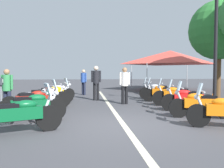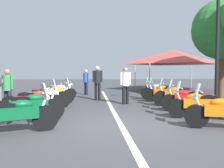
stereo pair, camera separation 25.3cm
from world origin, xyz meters
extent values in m
plane|color=#424247|center=(0.00, 0.00, 0.00)|extent=(80.00, 80.00, 0.00)
cube|color=beige|center=(3.34, 0.00, 0.00)|extent=(15.71, 0.16, 0.01)
cylinder|color=black|center=(-0.33, 1.99, 0.32)|extent=(0.38, 0.65, 0.65)
cube|color=#0C592D|center=(-0.61, 2.66, 0.50)|extent=(0.68, 1.13, 0.30)
ellipsoid|color=#0C592D|center=(-0.54, 2.49, 0.70)|extent=(0.44, 0.58, 0.22)
cube|color=black|center=(-0.69, 2.86, 0.68)|extent=(0.42, 0.54, 0.12)
cylinder|color=silver|center=(-0.35, 2.04, 0.62)|extent=(0.18, 0.29, 0.58)
cylinder|color=silver|center=(-0.37, 2.08, 0.98)|extent=(0.59, 0.27, 0.04)
sphere|color=silver|center=(-0.31, 1.94, 0.82)|extent=(0.14, 0.14, 0.14)
cube|color=silver|center=(-0.34, 2.01, 1.05)|extent=(0.38, 0.25, 0.32)
cylinder|color=black|center=(0.95, 2.00, 0.34)|extent=(0.36, 0.68, 0.67)
cylinder|color=black|center=(0.46, 3.34, 0.34)|extent=(0.36, 0.68, 0.67)
cube|color=#0C592D|center=(0.70, 2.67, 0.52)|extent=(0.64, 1.12, 0.30)
ellipsoid|color=#0C592D|center=(0.77, 2.50, 0.72)|extent=(0.42, 0.58, 0.22)
cube|color=black|center=(0.63, 2.88, 0.70)|extent=(0.41, 0.54, 0.12)
cylinder|color=silver|center=(0.93, 2.05, 0.64)|extent=(0.17, 0.30, 0.58)
cylinder|color=silver|center=(0.91, 2.09, 1.00)|extent=(0.60, 0.25, 0.04)
sphere|color=silver|center=(0.97, 1.95, 0.84)|extent=(0.14, 0.14, 0.14)
cylinder|color=silver|center=(0.73, 3.13, 0.24)|extent=(0.26, 0.54, 0.08)
cylinder|color=black|center=(2.33, 2.18, 0.33)|extent=(0.36, 0.68, 0.67)
cylinder|color=black|center=(1.80, 3.60, 0.33)|extent=(0.36, 0.68, 0.67)
cube|color=maroon|center=(2.07, 2.89, 0.51)|extent=(0.66, 1.18, 0.30)
ellipsoid|color=maroon|center=(2.13, 2.72, 0.71)|extent=(0.42, 0.58, 0.22)
cube|color=black|center=(1.99, 3.10, 0.69)|extent=(0.41, 0.54, 0.12)
cylinder|color=silver|center=(2.31, 2.23, 0.63)|extent=(0.17, 0.30, 0.58)
cylinder|color=silver|center=(2.29, 2.27, 0.99)|extent=(0.60, 0.25, 0.04)
sphere|color=silver|center=(2.35, 2.13, 0.83)|extent=(0.14, 0.14, 0.14)
cylinder|color=silver|center=(2.08, 3.38, 0.23)|extent=(0.26, 0.54, 0.08)
cube|color=silver|center=(2.32, 2.19, 1.06)|extent=(0.38, 0.24, 0.32)
cylinder|color=black|center=(3.56, 2.03, 0.34)|extent=(0.32, 0.69, 0.68)
cylinder|color=black|center=(3.15, 3.50, 0.34)|extent=(0.32, 0.69, 0.68)
cube|color=silver|center=(3.36, 2.77, 0.52)|extent=(0.58, 1.20, 0.30)
ellipsoid|color=silver|center=(3.41, 2.59, 0.72)|extent=(0.39, 0.57, 0.22)
cube|color=black|center=(3.30, 2.98, 0.70)|extent=(0.38, 0.53, 0.12)
cylinder|color=silver|center=(3.55, 2.09, 0.64)|extent=(0.15, 0.30, 0.58)
cylinder|color=silver|center=(3.54, 2.13, 1.00)|extent=(0.61, 0.21, 0.04)
sphere|color=silver|center=(3.58, 1.98, 0.84)|extent=(0.14, 0.14, 0.14)
cylinder|color=silver|center=(3.41, 3.26, 0.24)|extent=(0.22, 0.55, 0.08)
cylinder|color=black|center=(4.94, 1.96, 0.32)|extent=(0.34, 0.66, 0.65)
cylinder|color=black|center=(4.51, 3.28, 0.32)|extent=(0.34, 0.66, 0.65)
cube|color=#EAB214|center=(4.73, 2.62, 0.50)|extent=(0.60, 1.09, 0.30)
ellipsoid|color=#EAB214|center=(4.78, 2.45, 0.70)|extent=(0.41, 0.58, 0.22)
cube|color=black|center=(4.66, 2.83, 0.68)|extent=(0.40, 0.54, 0.12)
cylinder|color=silver|center=(4.93, 2.02, 0.62)|extent=(0.16, 0.30, 0.58)
cylinder|color=silver|center=(4.91, 2.06, 0.98)|extent=(0.60, 0.23, 0.04)
sphere|color=silver|center=(4.96, 1.91, 0.82)|extent=(0.14, 0.14, 0.14)
cylinder|color=silver|center=(4.77, 3.07, 0.23)|extent=(0.25, 0.55, 0.08)
cube|color=silver|center=(4.94, 1.98, 1.05)|extent=(0.38, 0.23, 0.32)
cylinder|color=black|center=(6.19, 1.95, 0.31)|extent=(0.40, 0.62, 0.62)
cylinder|color=black|center=(5.51, 3.30, 0.31)|extent=(0.40, 0.62, 0.62)
cube|color=silver|center=(5.85, 2.62, 0.49)|extent=(0.76, 1.16, 0.30)
ellipsoid|color=silver|center=(5.93, 2.46, 0.69)|extent=(0.46, 0.58, 0.22)
cube|color=black|center=(5.75, 2.82, 0.67)|extent=(0.45, 0.55, 0.12)
cylinder|color=silver|center=(6.16, 2.00, 0.61)|extent=(0.19, 0.29, 0.58)
cylinder|color=silver|center=(6.14, 2.04, 0.97)|extent=(0.57, 0.31, 0.04)
sphere|color=silver|center=(6.21, 1.90, 0.81)|extent=(0.14, 0.14, 0.14)
cylinder|color=silver|center=(5.81, 3.11, 0.22)|extent=(0.32, 0.53, 0.08)
cylinder|color=black|center=(-0.40, -1.96, 0.31)|extent=(0.33, 0.64, 0.62)
ellipsoid|color=orange|center=(-0.59, -2.51, 0.69)|extent=(0.41, 0.58, 0.22)
cylinder|color=silver|center=(-0.42, -2.01, 0.61)|extent=(0.16, 0.30, 0.58)
cylinder|color=silver|center=(-0.44, -2.05, 0.97)|extent=(0.60, 0.24, 0.04)
sphere|color=silver|center=(-0.39, -1.91, 0.81)|extent=(0.14, 0.14, 0.14)
cube|color=silver|center=(-0.41, -1.98, 1.04)|extent=(0.38, 0.23, 0.32)
cylinder|color=black|center=(0.93, -1.95, 0.31)|extent=(0.29, 0.64, 0.62)
cube|color=orange|center=(0.75, -2.64, 0.49)|extent=(0.54, 1.12, 0.30)
ellipsoid|color=orange|center=(0.79, -2.46, 0.69)|extent=(0.38, 0.57, 0.22)
cube|color=black|center=(0.69, -2.85, 0.67)|extent=(0.37, 0.53, 0.12)
cylinder|color=silver|center=(0.91, -2.01, 0.61)|extent=(0.14, 0.30, 0.58)
cylinder|color=silver|center=(0.90, -2.05, 0.97)|extent=(0.61, 0.19, 0.04)
sphere|color=silver|center=(0.94, -1.90, 0.81)|extent=(0.14, 0.14, 0.14)
cylinder|color=silver|center=(0.47, -3.01, 0.22)|extent=(0.22, 0.55, 0.08)
cube|color=silver|center=(0.92, -1.97, 1.04)|extent=(0.38, 0.21, 0.32)
cylinder|color=black|center=(2.21, -2.13, 0.32)|extent=(0.30, 0.66, 0.65)
cylinder|color=black|center=(1.84, -3.48, 0.32)|extent=(0.30, 0.66, 0.65)
cube|color=red|center=(2.02, -2.81, 0.50)|extent=(0.55, 1.10, 0.30)
ellipsoid|color=red|center=(2.07, -2.63, 0.70)|extent=(0.39, 0.57, 0.22)
cube|color=black|center=(1.97, -3.02, 0.68)|extent=(0.38, 0.53, 0.12)
cylinder|color=silver|center=(2.19, -2.19, 0.62)|extent=(0.14, 0.30, 0.58)
cylinder|color=silver|center=(2.18, -2.23, 0.98)|extent=(0.61, 0.20, 0.04)
sphere|color=silver|center=(2.22, -2.08, 0.82)|extent=(0.14, 0.14, 0.14)
cylinder|color=silver|center=(1.74, -3.16, 0.23)|extent=(0.22, 0.55, 0.08)
cube|color=silver|center=(2.20, -2.15, 1.05)|extent=(0.38, 0.21, 0.32)
cylinder|color=black|center=(3.56, -2.19, 0.33)|extent=(0.35, 0.68, 0.67)
cylinder|color=black|center=(3.10, -3.55, 0.33)|extent=(0.35, 0.68, 0.67)
cube|color=orange|center=(3.33, -2.87, 0.51)|extent=(0.62, 1.12, 0.30)
ellipsoid|color=orange|center=(3.39, -2.70, 0.71)|extent=(0.41, 0.58, 0.22)
cube|color=black|center=(3.26, -3.08, 0.69)|extent=(0.40, 0.54, 0.12)
cylinder|color=silver|center=(3.54, -2.25, 0.63)|extent=(0.16, 0.30, 0.58)
cylinder|color=silver|center=(3.53, -2.29, 0.99)|extent=(0.60, 0.24, 0.04)
sphere|color=silver|center=(3.58, -2.15, 0.83)|extent=(0.14, 0.14, 0.14)
cylinder|color=silver|center=(3.02, -3.22, 0.23)|extent=(0.25, 0.55, 0.08)
cube|color=silver|center=(3.55, -2.21, 1.06)|extent=(0.38, 0.23, 0.32)
cylinder|color=black|center=(5.00, -2.11, 0.32)|extent=(0.36, 0.65, 0.65)
cylinder|color=black|center=(4.51, -3.44, 0.32)|extent=(0.36, 0.65, 0.65)
cube|color=orange|center=(4.76, -2.77, 0.50)|extent=(0.64, 1.11, 0.30)
ellipsoid|color=orange|center=(4.82, -2.60, 0.70)|extent=(0.43, 0.58, 0.22)
cube|color=black|center=(4.68, -2.98, 0.68)|extent=(0.41, 0.54, 0.12)
cylinder|color=silver|center=(4.98, -2.16, 0.62)|extent=(0.17, 0.30, 0.58)
cylinder|color=silver|center=(4.97, -2.20, 0.98)|extent=(0.59, 0.25, 0.04)
sphere|color=silver|center=(5.02, -2.06, 0.82)|extent=(0.14, 0.14, 0.14)
cylinder|color=silver|center=(4.44, -3.11, 0.23)|extent=(0.27, 0.54, 0.08)
cube|color=silver|center=(5.00, -2.12, 1.05)|extent=(0.38, 0.24, 0.32)
cylinder|color=black|center=(6.06, -2.18, 0.32)|extent=(0.29, 0.66, 0.64)
cylinder|color=black|center=(5.72, -3.54, 0.32)|extent=(0.29, 0.66, 0.64)
cube|color=silver|center=(5.89, -2.86, 0.50)|extent=(0.53, 1.10, 0.30)
ellipsoid|color=silver|center=(5.93, -2.68, 0.70)|extent=(0.38, 0.57, 0.22)
cube|color=black|center=(5.84, -3.07, 0.68)|extent=(0.37, 0.53, 0.12)
cylinder|color=silver|center=(6.04, -2.24, 0.62)|extent=(0.14, 0.30, 0.58)
cylinder|color=silver|center=(6.03, -2.28, 0.98)|extent=(0.61, 0.19, 0.04)
sphere|color=silver|center=(6.07, -2.13, 0.82)|extent=(0.14, 0.14, 0.14)
cylinder|color=silver|center=(5.62, -3.22, 0.23)|extent=(0.21, 0.55, 0.08)
cube|color=silver|center=(6.05, -2.20, 1.05)|extent=(0.38, 0.20, 0.32)
cylinder|color=black|center=(2.69, -4.23, 2.41)|extent=(0.14, 0.14, 4.81)
cylinder|color=slate|center=(1.56, 3.79, 0.55)|extent=(0.06, 0.06, 1.10)
cube|color=#33383D|center=(1.56, 3.79, 1.18)|extent=(0.19, 0.14, 0.22)
cube|color=#B2D8BF|center=(1.57, 3.72, 1.20)|extent=(0.10, 0.02, 0.12)
cube|color=orange|center=(2.68, -4.14, 0.01)|extent=(0.36, 0.36, 0.03)
cone|color=orange|center=(2.68, -4.14, 0.32)|extent=(0.26, 0.26, 0.60)
cylinder|color=white|center=(2.68, -4.14, 0.34)|extent=(0.19, 0.19, 0.07)
cylinder|color=#1E2338|center=(8.80, 1.23, 0.40)|extent=(0.14, 0.14, 0.81)
cylinder|color=#1E2338|center=(8.66, 1.12, 0.40)|extent=(0.14, 0.14, 0.81)
cylinder|color=#2D51A5|center=(8.73, 1.18, 1.11)|extent=(0.32, 0.32, 0.61)
cylinder|color=#2D51A5|center=(8.90, 1.32, 1.14)|extent=(0.09, 0.09, 0.55)
cylinder|color=#2D51A5|center=(8.56, 1.04, 1.14)|extent=(0.09, 0.09, 0.55)
sphere|color=#D8AD84|center=(8.73, 1.18, 1.53)|extent=(0.22, 0.22, 0.22)
cylinder|color=black|center=(5.80, 0.60, 0.44)|extent=(0.14, 0.14, 0.89)
cylinder|color=black|center=(5.75, 0.42, 0.44)|extent=(0.14, 0.14, 0.89)
cylinder|color=black|center=(5.77, 0.51, 1.22)|extent=(0.32, 0.32, 0.67)
cylinder|color=black|center=(5.83, 0.72, 1.25)|extent=(0.09, 0.09, 0.60)
cylinder|color=black|center=(5.71, 0.30, 1.25)|extent=(0.09, 0.09, 0.60)
sphere|color=beige|center=(5.77, 0.51, 1.67)|extent=(0.24, 0.24, 0.24)
cylinder|color=black|center=(4.22, -0.65, 0.42)|extent=(0.14, 0.14, 0.84)
cylinder|color=black|center=(4.26, -0.82, 0.42)|extent=(0.14, 0.14, 0.84)
cylinder|color=silver|center=(4.24, -0.73, 1.15)|extent=(0.32, 0.32, 0.63)
cylinder|color=silver|center=(4.18, -0.52, 1.19)|extent=(0.09, 0.09, 0.57)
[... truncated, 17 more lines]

